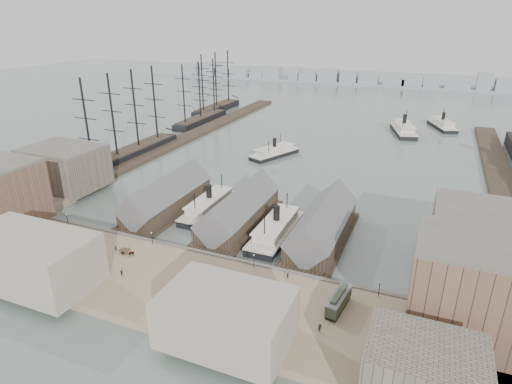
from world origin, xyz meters
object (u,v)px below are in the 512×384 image
at_px(ferry_docked_west, 210,205).
at_px(horse_cart_left, 70,245).
at_px(tram, 339,302).
at_px(horse_cart_center, 129,252).
at_px(horse_cart_right, 253,308).

xyz_separation_m(ferry_docked_west, horse_cart_left, (-21.66, -38.35, 0.47)).
relative_size(tram, horse_cart_left, 2.15).
bearing_deg(ferry_docked_west, horse_cart_center, -97.11).
bearing_deg(horse_cart_right, ferry_docked_west, 18.71).
height_order(ferry_docked_west, horse_cart_left, ferry_docked_west).
bearing_deg(horse_cart_right, horse_cart_center, 58.27).
distance_m(horse_cart_center, horse_cart_right, 39.79).
xyz_separation_m(horse_cart_center, horse_cart_right, (38.85, -8.60, 0.05)).
relative_size(tram, horse_cart_right, 2.14).
distance_m(ferry_docked_west, horse_cart_right, 55.98).
xyz_separation_m(ferry_docked_west, tram, (50.70, -36.38, 1.49)).
bearing_deg(tram, horse_cart_center, -173.41).
bearing_deg(tram, horse_cart_right, -147.05).
bearing_deg(ferry_docked_west, tram, -35.67).
bearing_deg(horse_cart_center, horse_cart_right, -112.33).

